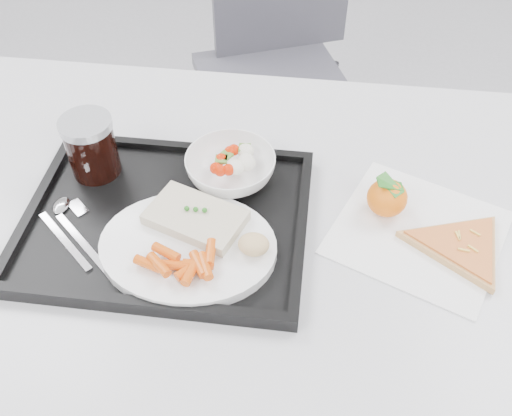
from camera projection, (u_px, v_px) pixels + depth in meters
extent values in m
cube|color=#BBBBBD|center=(239.00, 218.00, 0.96)|extent=(1.20, 0.80, 0.03)
cylinder|color=#47474C|center=(59.00, 200.00, 1.51)|extent=(0.04, 0.04, 0.72)
cylinder|color=#47474C|center=(477.00, 239.00, 1.41)|extent=(0.04, 0.04, 0.72)
cube|color=#3E3D45|center=(274.00, 86.00, 1.70)|extent=(0.55, 0.55, 0.04)
cylinder|color=#47474C|center=(209.00, 179.00, 1.77)|extent=(0.03, 0.03, 0.43)
cylinder|color=#47474C|center=(325.00, 189.00, 1.74)|extent=(0.03, 0.03, 0.43)
cylinder|color=#47474C|center=(227.00, 109.00, 2.01)|extent=(0.03, 0.03, 0.43)
cylinder|color=#47474C|center=(329.00, 116.00, 1.98)|extent=(0.03, 0.03, 0.43)
cube|color=black|center=(167.00, 221.00, 0.92)|extent=(0.45, 0.35, 0.01)
cube|color=black|center=(188.00, 147.00, 1.02)|extent=(0.45, 0.02, 0.01)
cube|color=black|center=(139.00, 303.00, 0.80)|extent=(0.45, 0.02, 0.01)
cube|color=black|center=(301.00, 228.00, 0.89)|extent=(0.02, 0.32, 0.01)
cube|color=black|center=(36.00, 203.00, 0.93)|extent=(0.02, 0.32, 0.01)
cylinder|color=white|center=(188.00, 247.00, 0.86)|extent=(0.27, 0.27, 0.02)
cube|color=beige|center=(196.00, 217.00, 0.88)|extent=(0.17, 0.13, 0.02)
sphere|color=#236B1C|center=(187.00, 208.00, 0.88)|extent=(0.01, 0.01, 0.01)
sphere|color=#236B1C|center=(196.00, 209.00, 0.87)|extent=(0.01, 0.01, 0.01)
sphere|color=#236B1C|center=(205.00, 210.00, 0.87)|extent=(0.01, 0.01, 0.01)
ellipsoid|color=tan|center=(254.00, 244.00, 0.83)|extent=(0.06, 0.05, 0.03)
imported|color=white|center=(231.00, 168.00, 0.96)|extent=(0.15, 0.15, 0.05)
cylinder|color=black|center=(92.00, 149.00, 0.96)|extent=(0.08, 0.08, 0.10)
cylinder|color=#A5A8AD|center=(85.00, 124.00, 0.92)|extent=(0.09, 0.09, 0.01)
cube|color=silver|center=(65.00, 241.00, 0.88)|extent=(0.12, 0.11, 0.00)
ellipsoid|color=silver|center=(61.00, 205.00, 0.93)|extent=(0.05, 0.05, 0.01)
cube|color=silver|center=(82.00, 243.00, 0.88)|extent=(0.12, 0.11, 0.00)
cube|color=silver|center=(78.00, 208.00, 0.93)|extent=(0.04, 0.04, 0.00)
cube|color=white|center=(418.00, 232.00, 0.91)|extent=(0.32, 0.32, 0.00)
ellipsoid|color=#FFA916|center=(387.00, 198.00, 0.92)|extent=(0.08, 0.08, 0.06)
cube|color=#236B1C|center=(390.00, 185.00, 0.90)|extent=(0.05, 0.04, 0.02)
cube|color=#236B1C|center=(390.00, 185.00, 0.90)|extent=(0.05, 0.03, 0.02)
cylinder|color=tan|center=(461.00, 247.00, 0.88)|extent=(0.23, 0.23, 0.01)
cylinder|color=#AB4C15|center=(462.00, 244.00, 0.88)|extent=(0.20, 0.20, 0.00)
cube|color=#EABC47|center=(475.00, 233.00, 0.89)|extent=(0.02, 0.01, 0.00)
cube|color=#EABC47|center=(458.00, 236.00, 0.88)|extent=(0.01, 0.02, 0.00)
cube|color=#EABC47|center=(473.00, 249.00, 0.87)|extent=(0.02, 0.01, 0.00)
cube|color=#EABC47|center=(459.00, 235.00, 0.88)|extent=(0.00, 0.02, 0.00)
cube|color=#EABC47|center=(464.00, 250.00, 0.86)|extent=(0.02, 0.01, 0.00)
cylinder|color=#D54F0E|center=(199.00, 264.00, 0.81)|extent=(0.04, 0.05, 0.01)
cylinder|color=#D54F0E|center=(189.00, 269.00, 0.81)|extent=(0.04, 0.04, 0.01)
cylinder|color=#D54F0E|center=(191.00, 272.00, 0.80)|extent=(0.02, 0.05, 0.01)
cylinder|color=#D54F0E|center=(149.00, 264.00, 0.82)|extent=(0.05, 0.03, 0.01)
cylinder|color=#D54F0E|center=(205.00, 266.00, 0.81)|extent=(0.03, 0.05, 0.01)
cylinder|color=#D54F0E|center=(210.00, 252.00, 0.83)|extent=(0.02, 0.05, 0.01)
cylinder|color=#D54F0E|center=(159.00, 265.00, 0.81)|extent=(0.04, 0.04, 0.01)
cylinder|color=#D54F0E|center=(166.00, 252.00, 0.83)|extent=(0.05, 0.03, 0.01)
cylinder|color=#D54F0E|center=(176.00, 265.00, 0.82)|extent=(0.04, 0.02, 0.01)
cylinder|color=#D54F0E|center=(198.00, 264.00, 0.82)|extent=(0.05, 0.02, 0.01)
sphere|color=red|center=(234.00, 150.00, 0.98)|extent=(0.02, 0.02, 0.02)
sphere|color=red|center=(229.00, 170.00, 0.94)|extent=(0.02, 0.02, 0.02)
sphere|color=red|center=(230.00, 152.00, 0.97)|extent=(0.02, 0.02, 0.02)
sphere|color=red|center=(220.00, 171.00, 0.94)|extent=(0.02, 0.02, 0.02)
sphere|color=red|center=(216.00, 168.00, 0.94)|extent=(0.02, 0.02, 0.02)
sphere|color=red|center=(221.00, 159.00, 0.96)|extent=(0.02, 0.02, 0.02)
ellipsoid|color=silver|center=(235.00, 167.00, 0.95)|extent=(0.03, 0.03, 0.02)
ellipsoid|color=silver|center=(236.00, 167.00, 0.95)|extent=(0.03, 0.03, 0.02)
ellipsoid|color=silver|center=(247.00, 163.00, 0.95)|extent=(0.03, 0.03, 0.02)
ellipsoid|color=silver|center=(246.00, 161.00, 0.96)|extent=(0.03, 0.03, 0.02)
ellipsoid|color=silver|center=(246.00, 151.00, 0.98)|extent=(0.03, 0.03, 0.02)
cube|color=#51792A|center=(221.00, 159.00, 0.95)|extent=(0.02, 0.02, 0.00)
cube|color=#51792A|center=(225.00, 156.00, 0.96)|extent=(0.03, 0.03, 0.00)
cube|color=#51792A|center=(245.00, 148.00, 0.97)|extent=(0.02, 0.02, 0.00)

